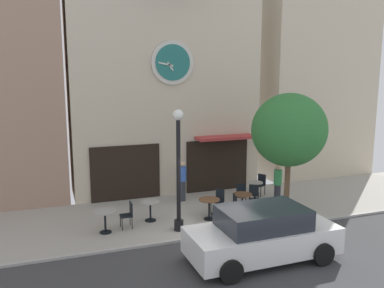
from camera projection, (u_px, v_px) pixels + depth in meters
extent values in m
cube|color=#9E998E|center=(195.00, 213.00, 15.80)|extent=(25.85, 4.93, 0.05)
cube|color=#38383A|center=(265.00, 278.00, 10.83)|extent=(25.85, 5.79, 0.05)
cube|color=#A8A5A0|center=(221.00, 235.00, 13.52)|extent=(25.85, 0.12, 0.08)
cube|color=beige|center=(164.00, 88.00, 18.32)|extent=(8.25, 2.36, 9.14)
cylinder|color=beige|center=(172.00, 63.00, 16.97)|extent=(1.80, 0.10, 1.80)
cylinder|color=#1E6660|center=(173.00, 63.00, 16.92)|extent=(1.48, 0.04, 1.48)
cube|color=beige|center=(170.00, 67.00, 16.87)|extent=(0.28, 0.03, 0.37)
cube|color=beige|center=(166.00, 64.00, 16.79)|extent=(0.63, 0.03, 0.19)
cube|color=black|center=(126.00, 173.00, 17.11)|extent=(2.89, 0.10, 2.30)
cube|color=black|center=(217.00, 165.00, 18.48)|extent=(2.89, 0.10, 2.30)
cube|color=#B23333|center=(225.00, 137.00, 18.04)|extent=(2.64, 0.90, 0.12)
cube|color=beige|center=(314.00, 23.00, 20.81)|extent=(5.77, 3.22, 15.41)
cylinder|color=black|center=(179.00, 225.00, 13.97)|extent=(0.32, 0.32, 0.36)
cylinder|color=black|center=(178.00, 177.00, 13.67)|extent=(0.14, 0.14, 3.75)
sphere|color=white|center=(178.00, 115.00, 13.30)|extent=(0.36, 0.36, 0.36)
cylinder|color=brown|center=(287.00, 186.00, 15.24)|extent=(0.20, 0.20, 2.25)
ellipsoid|color=#2D7033|center=(289.00, 130.00, 14.87)|extent=(2.80, 2.52, 2.66)
cylinder|color=black|center=(105.00, 222.00, 13.73)|extent=(0.07, 0.07, 0.74)
cylinder|color=black|center=(106.00, 232.00, 13.79)|extent=(0.40, 0.40, 0.03)
cylinder|color=gray|center=(105.00, 211.00, 13.67)|extent=(0.78, 0.78, 0.03)
cylinder|color=black|center=(150.00, 211.00, 14.81)|extent=(0.07, 0.07, 0.71)
cylinder|color=black|center=(151.00, 220.00, 14.88)|extent=(0.40, 0.40, 0.03)
cylinder|color=gray|center=(150.00, 202.00, 14.75)|extent=(0.68, 0.68, 0.03)
cylinder|color=black|center=(209.00, 209.00, 14.96)|extent=(0.07, 0.07, 0.75)
cylinder|color=black|center=(209.00, 219.00, 15.02)|extent=(0.40, 0.40, 0.03)
cylinder|color=brown|center=(209.00, 200.00, 14.89)|extent=(0.77, 0.77, 0.03)
cylinder|color=black|center=(242.00, 204.00, 15.62)|extent=(0.07, 0.07, 0.73)
cylinder|color=black|center=(242.00, 213.00, 15.68)|extent=(0.40, 0.40, 0.03)
cylinder|color=brown|center=(243.00, 194.00, 15.55)|extent=(0.74, 0.74, 0.03)
cylinder|color=black|center=(255.00, 191.00, 17.22)|extent=(0.07, 0.07, 0.74)
cylinder|color=black|center=(255.00, 199.00, 17.28)|extent=(0.40, 0.40, 0.03)
cylinder|color=gray|center=(255.00, 183.00, 17.15)|extent=(0.64, 0.64, 0.03)
cube|color=black|center=(126.00, 216.00, 14.11)|extent=(0.40, 0.40, 0.04)
cube|color=black|center=(131.00, 209.00, 14.13)|extent=(0.04, 0.38, 0.45)
cylinder|color=black|center=(120.00, 221.00, 14.25)|extent=(0.03, 0.03, 0.45)
cylinder|color=black|center=(122.00, 224.00, 13.93)|extent=(0.03, 0.03, 0.45)
cylinder|color=black|center=(130.00, 220.00, 14.36)|extent=(0.03, 0.03, 0.45)
cylinder|color=black|center=(132.00, 223.00, 14.05)|extent=(0.03, 0.03, 0.45)
cube|color=black|center=(217.00, 201.00, 15.63)|extent=(0.55, 0.55, 0.04)
cube|color=black|center=(220.00, 195.00, 15.73)|extent=(0.23, 0.35, 0.45)
cylinder|color=black|center=(211.00, 207.00, 15.64)|extent=(0.03, 0.03, 0.45)
cylinder|color=black|center=(218.00, 209.00, 15.43)|extent=(0.03, 0.03, 0.45)
cylinder|color=black|center=(216.00, 205.00, 15.90)|extent=(0.03, 0.03, 0.45)
cylinder|color=black|center=(223.00, 207.00, 15.69)|extent=(0.03, 0.03, 0.45)
cube|color=black|center=(230.00, 206.00, 15.05)|extent=(0.48, 0.48, 0.04)
cube|color=black|center=(234.00, 200.00, 15.03)|extent=(0.13, 0.38, 0.45)
cylinder|color=black|center=(224.00, 211.00, 15.24)|extent=(0.03, 0.03, 0.45)
cylinder|color=black|center=(226.00, 214.00, 14.90)|extent=(0.03, 0.03, 0.45)
cylinder|color=black|center=(233.00, 211.00, 15.27)|extent=(0.03, 0.03, 0.45)
cylinder|color=black|center=(235.00, 214.00, 14.94)|extent=(0.03, 0.03, 0.45)
cube|color=black|center=(241.00, 196.00, 16.30)|extent=(0.54, 0.54, 0.04)
cube|color=black|center=(241.00, 189.00, 16.44)|extent=(0.36, 0.21, 0.45)
cylinder|color=black|center=(237.00, 203.00, 16.20)|extent=(0.03, 0.03, 0.45)
cylinder|color=black|center=(245.00, 203.00, 16.16)|extent=(0.03, 0.03, 0.45)
cylinder|color=black|center=(237.00, 200.00, 16.53)|extent=(0.03, 0.03, 0.45)
cylinder|color=black|center=(245.00, 200.00, 16.49)|extent=(0.03, 0.03, 0.45)
cube|color=black|center=(218.00, 214.00, 14.23)|extent=(0.40, 0.40, 0.04)
cube|color=black|center=(220.00, 210.00, 14.03)|extent=(0.38, 0.04, 0.45)
cylinder|color=black|center=(220.00, 218.00, 14.49)|extent=(0.03, 0.03, 0.45)
cylinder|color=black|center=(211.00, 219.00, 14.38)|extent=(0.03, 0.03, 0.45)
cylinder|color=black|center=(224.00, 222.00, 14.17)|extent=(0.03, 0.03, 0.45)
cylinder|color=black|center=(215.00, 223.00, 14.06)|extent=(0.03, 0.03, 0.45)
cube|color=black|center=(254.00, 194.00, 16.51)|extent=(0.55, 0.55, 0.04)
cube|color=black|center=(254.00, 190.00, 16.30)|extent=(0.34, 0.24, 0.45)
cylinder|color=black|center=(258.00, 199.00, 16.68)|extent=(0.03, 0.03, 0.45)
cylinder|color=black|center=(250.00, 198.00, 16.75)|extent=(0.03, 0.03, 0.45)
cylinder|color=black|center=(258.00, 201.00, 16.35)|extent=(0.03, 0.03, 0.45)
cylinder|color=black|center=(249.00, 201.00, 16.42)|extent=(0.03, 0.03, 0.45)
cube|color=black|center=(259.00, 185.00, 17.84)|extent=(0.55, 0.55, 0.04)
cube|color=black|center=(262.00, 179.00, 17.94)|extent=(0.22, 0.35, 0.45)
cylinder|color=black|center=(254.00, 190.00, 17.86)|extent=(0.03, 0.03, 0.45)
cylinder|color=black|center=(261.00, 192.00, 17.65)|extent=(0.03, 0.03, 0.45)
cylinder|color=black|center=(258.00, 188.00, 18.12)|extent=(0.03, 0.03, 0.45)
cylinder|color=black|center=(265.00, 190.00, 17.90)|extent=(0.03, 0.03, 0.45)
cylinder|color=#2D2D38|center=(277.00, 195.00, 16.54)|extent=(0.31, 0.31, 0.85)
cylinder|color=#338C4C|center=(278.00, 177.00, 16.42)|extent=(0.39, 0.39, 0.60)
sphere|color=tan|center=(278.00, 167.00, 16.34)|extent=(0.22, 0.22, 0.22)
cylinder|color=#2D2D38|center=(183.00, 191.00, 17.09)|extent=(0.37, 0.37, 0.85)
cylinder|color=#3359B2|center=(182.00, 174.00, 16.96)|extent=(0.45, 0.45, 0.60)
sphere|color=tan|center=(182.00, 164.00, 16.89)|extent=(0.22, 0.22, 0.22)
cube|color=white|center=(262.00, 240.00, 11.76)|extent=(4.33, 1.87, 0.75)
cube|color=#262B33|center=(263.00, 218.00, 11.64)|extent=(2.43, 1.62, 0.60)
cylinder|color=black|center=(323.00, 254.00, 11.47)|extent=(0.64, 0.23, 0.64)
cylinder|color=black|center=(287.00, 231.00, 13.12)|extent=(0.64, 0.23, 0.64)
cylinder|color=black|center=(231.00, 271.00, 10.48)|extent=(0.64, 0.23, 0.64)
cylinder|color=black|center=(204.00, 244.00, 12.14)|extent=(0.64, 0.23, 0.64)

